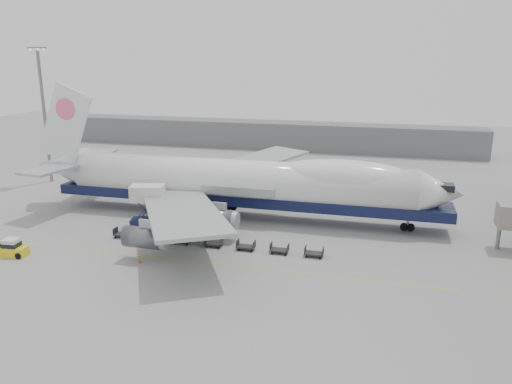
# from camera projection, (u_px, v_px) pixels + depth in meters

# --- Properties ---
(ground) EXTENTS (260.00, 260.00, 0.00)m
(ground) POSITION_uv_depth(u_px,v_px,m) (212.00, 244.00, 65.52)
(ground) COLOR gray
(ground) RESTS_ON ground
(apron_line) EXTENTS (60.00, 0.15, 0.01)m
(apron_line) POSITION_uv_depth(u_px,v_px,m) (195.00, 262.00, 59.93)
(apron_line) COLOR gold
(apron_line) RESTS_ON ground
(hangar) EXTENTS (110.00, 8.00, 7.00)m
(hangar) POSITION_uv_depth(u_px,v_px,m) (265.00, 135.00, 132.29)
(hangar) COLOR slate
(hangar) RESTS_ON ground
(floodlight_mast) EXTENTS (2.40, 2.40, 25.43)m
(floodlight_mast) POSITION_uv_depth(u_px,v_px,m) (44.00, 108.00, 94.47)
(floodlight_mast) COLOR slate
(floodlight_mast) RESTS_ON ground
(airliner) EXTENTS (67.00, 55.30, 19.98)m
(airliner) POSITION_uv_depth(u_px,v_px,m) (242.00, 181.00, 75.05)
(airliner) COLOR white
(airliner) RESTS_ON ground
(catering_truck) EXTENTS (5.50, 4.33, 6.11)m
(catering_truck) POSITION_uv_depth(u_px,v_px,m) (148.00, 203.00, 71.59)
(catering_truck) COLOR #18244A
(catering_truck) RESTS_ON ground
(baggage_tug) EXTENTS (3.14, 1.86, 2.21)m
(baggage_tug) POSITION_uv_depth(u_px,v_px,m) (13.00, 248.00, 61.50)
(baggage_tug) COLOR yellow
(baggage_tug) RESTS_ON ground
(traffic_cone) EXTENTS (0.43, 0.43, 0.63)m
(traffic_cone) POSITION_uv_depth(u_px,v_px,m) (139.00, 260.00, 59.61)
(traffic_cone) COLOR #D5450B
(traffic_cone) RESTS_ON ground
(dolly_0) EXTENTS (2.30, 1.35, 1.30)m
(dolly_0) POSITION_uv_depth(u_px,v_px,m) (123.00, 234.00, 67.77)
(dolly_0) COLOR #2D2D30
(dolly_0) RESTS_ON ground
(dolly_1) EXTENTS (2.30, 1.35, 1.30)m
(dolly_1) POSITION_uv_depth(u_px,v_px,m) (152.00, 237.00, 66.69)
(dolly_1) COLOR #2D2D30
(dolly_1) RESTS_ON ground
(dolly_2) EXTENTS (2.30, 1.35, 1.30)m
(dolly_2) POSITION_uv_depth(u_px,v_px,m) (182.00, 240.00, 65.61)
(dolly_2) COLOR #2D2D30
(dolly_2) RESTS_ON ground
(dolly_3) EXTENTS (2.30, 1.35, 1.30)m
(dolly_3) POSITION_uv_depth(u_px,v_px,m) (214.00, 243.00, 64.54)
(dolly_3) COLOR #2D2D30
(dolly_3) RESTS_ON ground
(dolly_4) EXTENTS (2.30, 1.35, 1.30)m
(dolly_4) POSITION_uv_depth(u_px,v_px,m) (246.00, 246.00, 63.46)
(dolly_4) COLOR #2D2D30
(dolly_4) RESTS_ON ground
(dolly_5) EXTENTS (2.30, 1.35, 1.30)m
(dolly_5) POSITION_uv_depth(u_px,v_px,m) (279.00, 249.00, 62.38)
(dolly_5) COLOR #2D2D30
(dolly_5) RESTS_ON ground
(dolly_6) EXTENTS (2.30, 1.35, 1.30)m
(dolly_6) POSITION_uv_depth(u_px,v_px,m) (314.00, 253.00, 61.31)
(dolly_6) COLOR #2D2D30
(dolly_6) RESTS_ON ground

